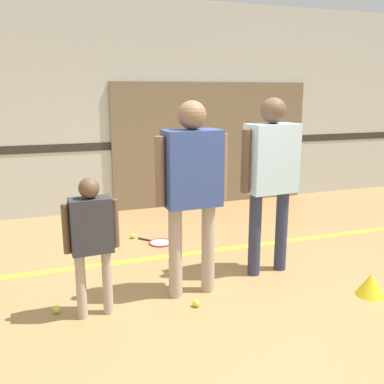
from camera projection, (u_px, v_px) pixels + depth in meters
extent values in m
plane|color=#A87F4C|center=(225.00, 299.00, 3.88)|extent=(16.00, 16.00, 0.00)
cube|color=beige|center=(140.00, 107.00, 6.59)|extent=(16.00, 0.06, 3.20)
cube|color=#2D2823|center=(141.00, 145.00, 6.69)|extent=(16.00, 0.01, 0.12)
cube|color=#756047|center=(213.00, 144.00, 7.06)|extent=(3.33, 0.05, 1.99)
cube|color=yellow|center=(185.00, 254.00, 4.95)|extent=(14.40, 0.10, 0.01)
cylinder|color=tan|center=(175.00, 253.00, 3.85)|extent=(0.12, 0.12, 0.85)
cylinder|color=tan|center=(208.00, 248.00, 3.96)|extent=(0.12, 0.12, 0.85)
cube|color=#334784|center=(192.00, 168.00, 3.73)|extent=(0.51, 0.29, 0.67)
sphere|color=brown|center=(192.00, 115.00, 3.62)|extent=(0.25, 0.25, 0.25)
cylinder|color=brown|center=(160.00, 172.00, 3.63)|extent=(0.09, 0.09, 0.60)
cylinder|color=brown|center=(222.00, 167.00, 3.84)|extent=(0.09, 0.09, 0.60)
cylinder|color=tan|center=(81.00, 286.00, 3.50)|extent=(0.08, 0.08, 0.57)
cylinder|color=tan|center=(107.00, 282.00, 3.58)|extent=(0.08, 0.08, 0.57)
cube|color=#2D2D33|center=(91.00, 225.00, 3.42)|extent=(0.34, 0.20, 0.45)
sphere|color=brown|center=(89.00, 188.00, 3.35)|extent=(0.17, 0.17, 0.17)
cylinder|color=brown|center=(66.00, 229.00, 3.35)|extent=(0.06, 0.06, 0.40)
cylinder|color=brown|center=(115.00, 223.00, 3.50)|extent=(0.06, 0.06, 0.40)
cylinder|color=#2D334C|center=(281.00, 230.00, 4.45)|extent=(0.12, 0.12, 0.86)
cylinder|color=#2D334C|center=(255.00, 235.00, 4.32)|extent=(0.12, 0.12, 0.86)
cube|color=silver|center=(271.00, 158.00, 4.21)|extent=(0.52, 0.32, 0.68)
sphere|color=brown|center=(273.00, 111.00, 4.10)|extent=(0.25, 0.25, 0.25)
cylinder|color=brown|center=(296.00, 157.00, 4.33)|extent=(0.09, 0.09, 0.61)
cylinder|color=brown|center=(246.00, 161.00, 4.09)|extent=(0.09, 0.09, 0.61)
torus|color=red|center=(161.00, 243.00, 5.30)|extent=(0.42, 0.42, 0.02)
cylinder|color=silver|center=(161.00, 243.00, 5.30)|extent=(0.25, 0.25, 0.01)
cylinder|color=black|center=(145.00, 240.00, 5.41)|extent=(0.14, 0.15, 0.02)
sphere|color=black|center=(139.00, 238.00, 5.46)|extent=(0.03, 0.03, 0.03)
sphere|color=#CCE038|center=(197.00, 303.00, 3.74)|extent=(0.07, 0.07, 0.07)
sphere|color=#CCE038|center=(133.00, 236.00, 5.48)|extent=(0.07, 0.07, 0.07)
sphere|color=#CCE038|center=(56.00, 309.00, 3.63)|extent=(0.07, 0.07, 0.07)
cone|color=yellow|center=(371.00, 284.00, 3.93)|extent=(0.26, 0.26, 0.21)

